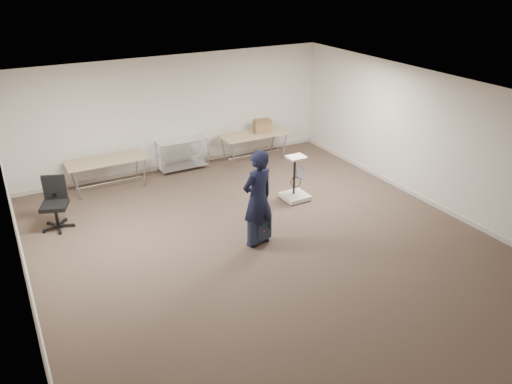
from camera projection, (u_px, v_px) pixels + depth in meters
ground at (265, 246)px, 9.26m from camera, size 9.00×9.00×0.00m
room_shell at (233, 213)px, 10.34m from camera, size 8.00×9.00×9.00m
folding_table_left at (107, 161)px, 11.29m from camera, size 1.80×0.75×0.73m
folding_table_right at (254, 135)px, 12.94m from camera, size 1.80×0.75×0.73m
wire_shelf at (182, 153)px, 12.41m from camera, size 1.22×0.47×0.80m
person at (258, 199)px, 8.95m from camera, size 0.76×0.59×1.86m
suitcase at (260, 228)px, 9.20m from camera, size 0.40×0.29×0.97m
office_chair at (57, 213)px, 9.79m from camera, size 0.63×0.64×1.04m
equipment_cart at (295, 188)px, 10.96m from camera, size 0.55×0.55×1.01m
cardboard_box at (262, 126)px, 12.96m from camera, size 0.49×0.41×0.33m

